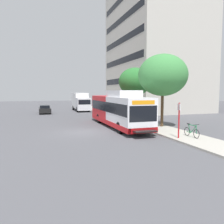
% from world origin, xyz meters
% --- Properties ---
extents(ground_plane, '(120.00, 120.00, 0.00)m').
position_xyz_m(ground_plane, '(0.00, 8.00, 0.00)').
color(ground_plane, '#4C4C51').
extents(sidewalk_curb, '(3.00, 56.00, 0.14)m').
position_xyz_m(sidewalk_curb, '(7.00, 6.00, 0.07)').
color(sidewalk_curb, '#A8A399').
rests_on(sidewalk_curb, ground).
extents(transit_bus, '(2.58, 12.25, 3.65)m').
position_xyz_m(transit_bus, '(3.90, 1.88, 1.70)').
color(transit_bus, white).
rests_on(transit_bus, ground).
extents(bus_stop_sign_pole, '(0.10, 0.36, 2.60)m').
position_xyz_m(bus_stop_sign_pole, '(6.03, -5.37, 1.65)').
color(bus_stop_sign_pole, red).
rests_on(bus_stop_sign_pole, sidewalk_curb).
extents(bicycle_parked, '(0.52, 1.76, 1.02)m').
position_xyz_m(bicycle_parked, '(7.18, -5.36, 0.56)').
color(bicycle_parked, black).
rests_on(bicycle_parked, sidewalk_curb).
extents(street_tree_near_stop, '(4.73, 4.73, 6.99)m').
position_xyz_m(street_tree_near_stop, '(7.78, -0.03, 5.11)').
color(street_tree_near_stop, '#4C3823').
rests_on(street_tree_near_stop, sidewalk_curb).
extents(street_tree_mid_block, '(4.18, 4.18, 6.44)m').
position_xyz_m(street_tree_mid_block, '(8.17, 7.39, 4.79)').
color(street_tree_mid_block, '#4C3823').
rests_on(street_tree_mid_block, sidewalk_curb).
extents(parked_car_far_lane, '(1.80, 4.50, 1.33)m').
position_xyz_m(parked_car_far_lane, '(-2.66, 18.72, 0.66)').
color(parked_car_far_lane, black).
rests_on(parked_car_far_lane, ground).
extents(box_truck_background, '(2.32, 7.01, 3.25)m').
position_xyz_m(box_truck_background, '(3.77, 21.74, 1.74)').
color(box_truck_background, silver).
rests_on(box_truck_background, ground).
extents(apartment_tower_backdrop, '(13.18, 19.94, 25.45)m').
position_xyz_m(apartment_tower_backdrop, '(17.60, 19.95, 12.73)').
color(apartment_tower_backdrop, '#BCB7AD').
rests_on(apartment_tower_backdrop, ground).
extents(lattice_comm_tower, '(1.10, 1.10, 30.92)m').
position_xyz_m(lattice_comm_tower, '(17.66, 39.14, 10.34)').
color(lattice_comm_tower, '#B7B7BC').
rests_on(lattice_comm_tower, ground).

